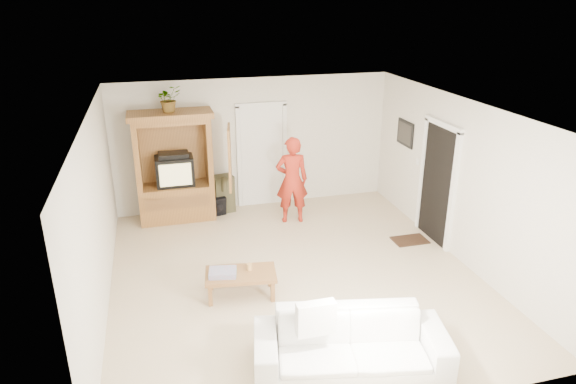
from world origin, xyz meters
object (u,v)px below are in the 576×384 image
man (292,180)px  sofa (351,343)px  armoire (176,174)px  coffee_table (241,276)px

man → sofa: 4.22m
man → sofa: bearing=91.3°
armoire → man: bearing=-18.4°
man → coffee_table: man is taller
man → coffee_table: (-1.40, -2.34, -0.51)m
man → coffee_table: bearing=66.4°
sofa → coffee_table: bearing=129.2°
coffee_table → man: bearing=67.0°
man → coffee_table: 2.77m
sofa → armoire: bearing=120.1°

